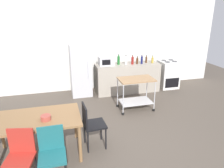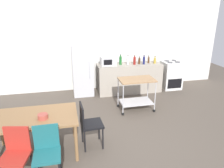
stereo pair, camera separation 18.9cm
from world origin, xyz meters
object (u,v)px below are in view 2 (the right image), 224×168
microwave (108,61)px  chair_red (16,153)px  refrigerator (83,70)px  fruit_bowl (43,116)px  bottle_olive_oil (149,60)px  chair_teal (47,150)px  bottle_hot_sauce (139,61)px  stove_oven (171,75)px  bottle_soda (155,61)px  bottle_wine (134,61)px  bottle_soy_sauce (120,60)px  kitchen_cart (136,89)px  dining_table (34,120)px  chair_black (88,122)px  bottle_vinegar (128,61)px  bottle_sesame_oil (144,60)px

microwave → chair_red: bearing=-122.1°
refrigerator → fruit_bowl: refrigerator is taller
bottle_olive_oil → chair_teal: bearing=-131.2°
bottle_hot_sauce → bottle_olive_oil: (0.33, 0.06, 0.00)m
stove_oven → refrigerator: size_ratio=0.59×
microwave → bottle_soda: (1.48, -0.10, -0.04)m
chair_teal → bottle_olive_oil: 4.49m
bottle_wine → fruit_bowl: size_ratio=1.64×
bottle_wine → fruit_bowl: (-2.52, -2.68, -0.23)m
chair_teal → chair_red: (-0.45, 0.05, 0.00)m
bottle_soy_sauce → kitchen_cart: bearing=-86.6°
dining_table → bottle_soda: bearing=37.3°
stove_oven → dining_table: bearing=-146.6°
bottle_wine → bottle_soda: bearing=-0.2°
chair_black → microwave: 2.87m
stove_oven → chair_teal: bearing=-138.3°
bottle_vinegar → bottle_soda: 0.88m
kitchen_cart → bottle_olive_oil: (0.84, 1.32, 0.43)m
microwave → bottle_sesame_oil: bottle_sesame_oil is taller
kitchen_cart → bottle_sesame_oil: size_ratio=3.16×
bottle_sesame_oil → bottle_soda: size_ratio=1.22×
stove_oven → bottle_sesame_oil: 1.17m
chair_red → fruit_bowl: (0.37, 0.55, 0.27)m
bottle_olive_oil → fruit_bowl: bearing=-137.5°
stove_oven → bottle_soy_sauce: 1.83m
bottle_sesame_oil → bottle_soda: (0.37, 0.02, -0.03)m
microwave → fruit_bowl: bearing=-121.7°
dining_table → refrigerator: size_ratio=0.97×
chair_red → bottle_soda: bearing=54.1°
kitchen_cart → microwave: size_ratio=1.98×
bottle_vinegar → bottle_hot_sauce: bottle_vinegar is taller
bottle_wine → bottle_olive_oil: bearing=9.3°
chair_red → bottle_vinegar: 4.24m
chair_black → microwave: bearing=-22.3°
refrigerator → bottle_vinegar: size_ratio=5.39×
dining_table → bottle_hot_sauce: bottle_hot_sauce is taller
bottle_hot_sauce → stove_oven: bearing=2.8°
chair_red → stove_oven: (4.21, 3.31, -0.07)m
kitchen_cart → bottle_olive_oil: size_ratio=3.76×
bottle_soda → kitchen_cart: bearing=-129.2°
bottle_vinegar → bottle_soda: (0.88, -0.02, -0.03)m
dining_table → bottle_wine: 3.73m
dining_table → chair_teal: (0.24, -0.71, -0.15)m
stove_oven → bottle_soy_sauce: size_ratio=2.97×
chair_black → kitchen_cart: chair_black is taller
bottle_olive_oil → bottle_wine: bearing=-170.7°
bottle_hot_sauce → kitchen_cart: bearing=-111.9°
kitchen_cart → bottle_hot_sauce: 1.43m
dining_table → bottle_soda: size_ratio=6.38×
bottle_wine → bottle_hot_sauce: bottle_wine is taller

